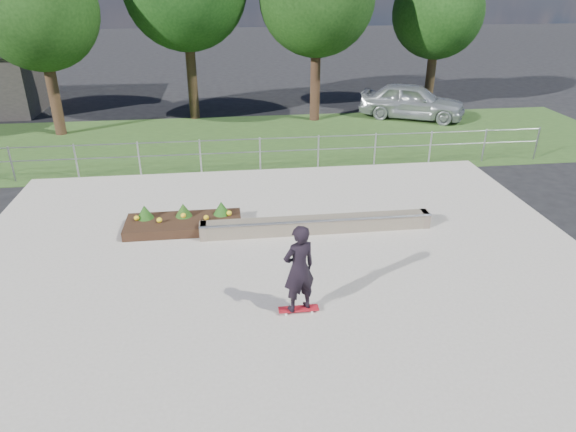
{
  "coord_description": "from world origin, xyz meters",
  "views": [
    {
      "loc": [
        -1.13,
        -9.08,
        6.15
      ],
      "look_at": [
        0.2,
        1.5,
        1.1
      ],
      "focal_mm": 32.0,
      "sensor_mm": 36.0,
      "label": 1
    }
  ],
  "objects_px": {
    "parked_car": "(412,101)",
    "grind_ledge": "(317,225)",
    "planter_bed": "(184,221)",
    "skateboarder": "(299,269)"
  },
  "relations": [
    {
      "from": "planter_bed",
      "to": "grind_ledge",
      "type": "bearing_deg",
      "value": -10.92
    },
    {
      "from": "grind_ledge",
      "to": "skateboarder",
      "type": "height_order",
      "value": "skateboarder"
    },
    {
      "from": "skateboarder",
      "to": "parked_car",
      "type": "xyz_separation_m",
      "value": [
        7.41,
        14.51,
        -0.24
      ]
    },
    {
      "from": "planter_bed",
      "to": "parked_car",
      "type": "height_order",
      "value": "parked_car"
    },
    {
      "from": "parked_car",
      "to": "skateboarder",
      "type": "bearing_deg",
      "value": 179.89
    },
    {
      "from": "grind_ledge",
      "to": "planter_bed",
      "type": "bearing_deg",
      "value": 169.08
    },
    {
      "from": "planter_bed",
      "to": "skateboarder",
      "type": "relative_size",
      "value": 1.57
    },
    {
      "from": "parked_car",
      "to": "grind_ledge",
      "type": "bearing_deg",
      "value": 176.82
    },
    {
      "from": "grind_ledge",
      "to": "skateboarder",
      "type": "bearing_deg",
      "value": -105.83
    },
    {
      "from": "planter_bed",
      "to": "skateboarder",
      "type": "height_order",
      "value": "skateboarder"
    }
  ]
}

